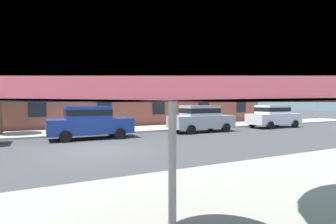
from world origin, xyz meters
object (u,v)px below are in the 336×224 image
Objects in this scene: sedan_silver at (201,118)px; patio_umbrella at (172,68)px; sedan_blue at (90,121)px; stop_sign at (317,104)px; sedan_white at (273,116)px.

patio_umbrella is (-8.84, -12.70, 1.25)m from sedan_silver.
sedan_blue is 1.56× the size of stop_sign.
stop_sign is (11.10, 3.70, 0.93)m from sedan_white.
patio_umbrella is at bearing -148.54° from stop_sign.
sedan_silver is (7.22, 0.00, 0.00)m from sedan_blue.
sedan_silver is at bearing 0.00° from sedan_blue.
sedan_blue and sedan_silver have the same top height.
stop_sign is (25.18, 3.70, 0.93)m from sedan_blue.
sedan_white is at bearing 38.98° from patio_umbrella.
sedan_blue is 1.10× the size of patio_umbrella.
sedan_silver is 18.36m from stop_sign.
sedan_blue and sedan_white have the same top height.
sedan_blue is at bearing 82.73° from patio_umbrella.
patio_umbrella reaches higher than sedan_blue.
sedan_silver is 1.56× the size of stop_sign.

